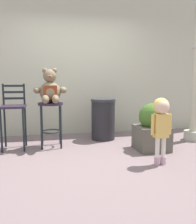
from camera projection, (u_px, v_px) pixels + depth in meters
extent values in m
plane|color=#715F60|center=(91.00, 158.00, 3.52)|extent=(24.00, 24.00, 0.00)
cube|color=#B1B299|center=(76.00, 50.00, 5.08)|extent=(7.12, 0.30, 3.57)
cylinder|color=#271E2F|center=(51.00, 104.00, 4.03)|extent=(0.42, 0.42, 0.04)
cylinder|color=black|center=(41.00, 128.00, 3.90)|extent=(0.03, 0.03, 0.72)
cylinder|color=black|center=(61.00, 127.00, 3.96)|extent=(0.03, 0.03, 0.72)
cylinder|color=black|center=(42.00, 125.00, 4.21)|extent=(0.03, 0.03, 0.72)
cylinder|color=black|center=(60.00, 124.00, 4.27)|extent=(0.03, 0.03, 0.72)
torus|color=black|center=(51.00, 131.00, 4.10)|extent=(0.34, 0.34, 0.02)
sphere|color=#726349|center=(50.00, 92.00, 4.01)|extent=(0.35, 0.35, 0.35)
cube|color=maroon|center=(50.00, 92.00, 3.87)|extent=(0.22, 0.03, 0.21)
sphere|color=#726349|center=(50.00, 76.00, 3.97)|extent=(0.22, 0.22, 0.22)
ellipsoid|color=brown|center=(50.00, 77.00, 3.88)|extent=(0.09, 0.07, 0.07)
sphere|color=black|center=(50.00, 76.00, 3.86)|extent=(0.03, 0.03, 0.03)
sphere|color=#726349|center=(45.00, 70.00, 3.94)|extent=(0.09, 0.09, 0.09)
sphere|color=#726349|center=(54.00, 71.00, 3.97)|extent=(0.09, 0.09, 0.09)
ellipsoid|color=#726349|center=(37.00, 90.00, 3.93)|extent=(0.12, 0.20, 0.11)
ellipsoid|color=#726349|center=(63.00, 90.00, 4.02)|extent=(0.12, 0.20, 0.11)
ellipsoid|color=#726349|center=(45.00, 99.00, 3.84)|extent=(0.12, 0.30, 0.14)
ellipsoid|color=#726349|center=(55.00, 99.00, 3.87)|extent=(0.12, 0.30, 0.14)
cylinder|color=#C597A7|center=(157.00, 161.00, 3.23)|extent=(0.08, 0.08, 0.11)
cylinder|color=silver|center=(157.00, 147.00, 3.21)|extent=(0.06, 0.06, 0.27)
cylinder|color=#C597A7|center=(163.00, 160.00, 3.25)|extent=(0.08, 0.08, 0.11)
cylinder|color=silver|center=(164.00, 147.00, 3.23)|extent=(0.06, 0.06, 0.27)
cube|color=#DBB254|center=(161.00, 126.00, 3.18)|extent=(0.19, 0.11, 0.32)
cylinder|color=#DBB254|center=(153.00, 125.00, 3.15)|extent=(0.05, 0.05, 0.27)
cylinder|color=#DBB254|center=(170.00, 124.00, 3.20)|extent=(0.05, 0.05, 0.27)
sphere|color=#D8B293|center=(162.00, 107.00, 3.15)|extent=(0.20, 0.20, 0.20)
sphere|color=#E5BC5B|center=(161.00, 106.00, 3.17)|extent=(0.21, 0.21, 0.21)
cylinder|color=black|center=(103.00, 120.00, 4.61)|extent=(0.45, 0.45, 0.74)
cylinder|color=#2D2D33|center=(103.00, 100.00, 4.55)|extent=(0.48, 0.48, 0.05)
cylinder|color=#A4A694|center=(193.00, 135.00, 4.56)|extent=(0.34, 0.34, 0.18)
cube|color=#271E2F|center=(13.00, 107.00, 3.88)|extent=(0.40, 0.40, 0.03)
cylinder|color=black|center=(1.00, 131.00, 3.73)|extent=(0.03, 0.03, 0.70)
cylinder|color=black|center=(24.00, 130.00, 3.80)|extent=(0.03, 0.03, 0.70)
cylinder|color=black|center=(5.00, 127.00, 4.06)|extent=(0.03, 0.03, 0.70)
cylinder|color=black|center=(26.00, 126.00, 4.13)|extent=(0.03, 0.03, 0.70)
cylinder|color=black|center=(3.00, 94.00, 3.99)|extent=(0.03, 0.03, 0.35)
cylinder|color=black|center=(24.00, 94.00, 4.06)|extent=(0.03, 0.03, 0.35)
cube|color=black|center=(14.00, 98.00, 4.03)|extent=(0.34, 0.02, 0.04)
cube|color=black|center=(14.00, 92.00, 4.02)|extent=(0.34, 0.02, 0.04)
cube|color=black|center=(13.00, 86.00, 4.00)|extent=(0.34, 0.02, 0.04)
cube|color=#545146|center=(151.00, 138.00, 3.92)|extent=(0.51, 0.51, 0.40)
sphere|color=#3E6325|center=(152.00, 116.00, 3.87)|extent=(0.43, 0.43, 0.43)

